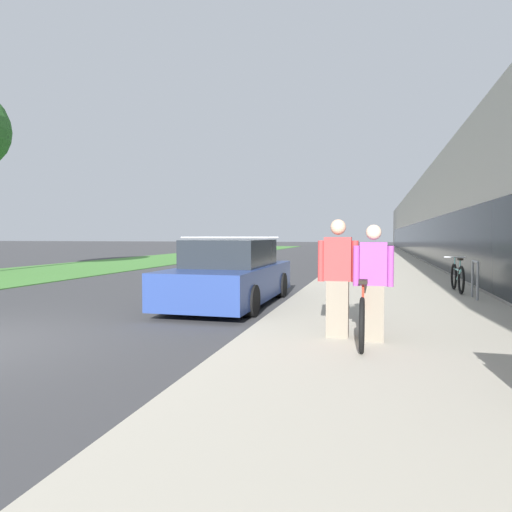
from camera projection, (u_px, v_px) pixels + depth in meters
sidewalk_slab at (381, 263)px, 24.74m from camera, size 4.46×70.00×0.11m
storefront_facade at (492, 221)px, 30.55m from camera, size 10.01×70.00×5.05m
lawn_strip at (180, 257)px, 32.02m from camera, size 6.31×70.00×0.03m
tandem_bicycle at (364, 309)px, 6.46m from camera, size 0.52×2.87×0.85m
person_rider at (373, 283)px, 6.04m from camera, size 0.52×0.21×1.54m
person_bystander at (338, 278)px, 6.28m from camera, size 0.55×0.22×1.62m
bike_rack_hoop at (475, 276)px, 10.13m from camera, size 0.05×0.60×0.84m
cruiser_bike_nearest at (457, 277)px, 11.38m from camera, size 0.52×1.72×0.86m
parked_sedan_curbside at (231, 275)px, 9.98m from camera, size 1.90×4.66×1.48m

